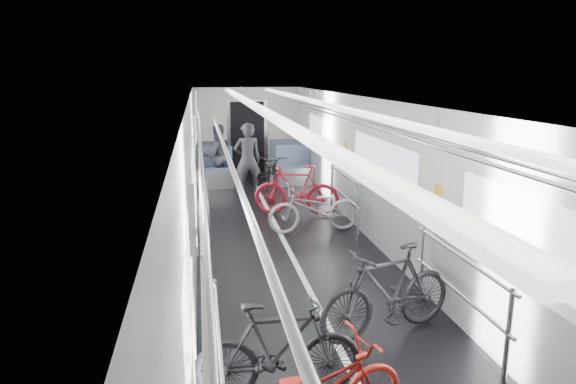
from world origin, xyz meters
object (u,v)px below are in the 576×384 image
object	(u,v)px
bike_right_far	(296,190)
person_seated	(217,156)
bike_aisle	(271,175)
person_standing	(247,160)
bike_right_near	(388,291)
bike_left_mid	(279,350)
bike_right_mid	(314,208)

from	to	relation	value
bike_right_far	person_seated	world-z (taller)	person_seated
bike_aisle	person_standing	distance (m)	0.64
bike_right_near	person_standing	bearing A→B (deg)	171.17
bike_left_mid	bike_right_near	bearing A→B (deg)	-55.18
bike_left_mid	bike_aisle	distance (m)	7.54
bike_aisle	person_seated	size ratio (longest dim) A/B	1.23
bike_left_mid	bike_right_mid	xyz separation A→B (m)	(1.37, 4.65, -0.01)
bike_right_far	bike_right_near	bearing A→B (deg)	19.05
bike_right_mid	bike_right_far	distance (m)	1.15
bike_left_mid	person_standing	world-z (taller)	person_standing
person_standing	person_seated	xyz separation A→B (m)	(-0.64, 1.21, -0.07)
bike_left_mid	bike_aisle	size ratio (longest dim) A/B	0.78
bike_right_near	bike_right_mid	bearing A→B (deg)	163.12
bike_right_near	bike_aisle	size ratio (longest dim) A/B	0.88
person_standing	bike_right_near	bearing A→B (deg)	92.21
bike_right_mid	person_standing	distance (m)	3.10
bike_left_mid	bike_right_near	world-z (taller)	bike_right_near
bike_right_far	person_seated	distance (m)	3.34
bike_right_mid	bike_right_far	bearing A→B (deg)	-178.39
bike_aisle	bike_right_near	bearing A→B (deg)	-80.64
bike_left_mid	bike_right_far	xyz separation A→B (m)	(1.26, 5.79, 0.06)
bike_aisle	person_seated	xyz separation A→B (m)	(-1.17, 1.31, 0.28)
bike_left_mid	person_standing	bearing A→B (deg)	-2.37
bike_aisle	person_seated	distance (m)	1.77
bike_right_mid	bike_right_far	world-z (taller)	bike_right_far
person_standing	bike_right_far	bearing A→B (deg)	108.93
bike_right_far	person_seated	bearing A→B (deg)	-136.17
bike_left_mid	bike_aisle	world-z (taller)	bike_aisle
bike_left_mid	person_standing	xyz separation A→B (m)	(0.45, 7.58, 0.40)
bike_aisle	person_standing	bearing A→B (deg)	175.58
person_seated	person_standing	bearing A→B (deg)	101.58
bike_aisle	person_standing	xyz separation A→B (m)	(-0.53, 0.10, 0.35)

